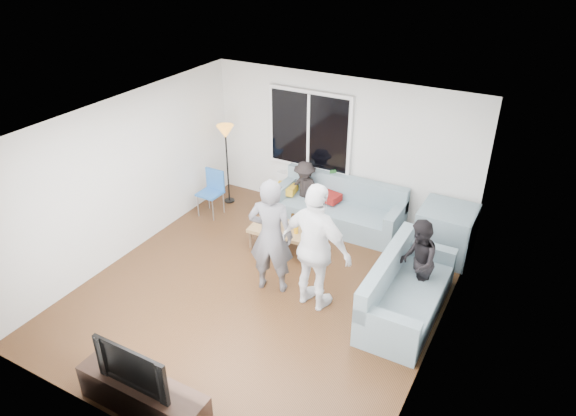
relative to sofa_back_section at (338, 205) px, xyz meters
The scene contains 31 objects.
floor 2.32m from the sofa_back_section, 94.98° to the right, with size 5.00×5.50×0.04m, color #56351C.
ceiling 3.16m from the sofa_back_section, 94.98° to the right, with size 5.00×5.50×0.04m, color white.
wall_back 1.03m from the sofa_back_section, 111.57° to the left, with size 5.00×0.04×2.60m, color silver.
wall_front 5.12m from the sofa_back_section, 92.25° to the right, with size 5.00×0.04×2.60m, color silver.
wall_left 3.65m from the sofa_back_section, 140.13° to the right, with size 0.04×5.50×2.60m, color silver.
wall_right 3.36m from the sofa_back_section, 44.35° to the right, with size 0.04×5.50×2.60m, color silver.
window_frame 1.44m from the sofa_back_section, 152.23° to the left, with size 1.62×0.06×1.47m, color white.
window_glass 1.43m from the sofa_back_section, 154.53° to the left, with size 1.50×0.02×1.35m, color black.
window_mullion 1.43m from the sofa_back_section, 155.12° to the left, with size 0.05×0.03×1.35m, color white.
radiator 0.89m from the sofa_back_section, 154.53° to the left, with size 1.30×0.12×0.62m, color silver.
potted_plant 0.58m from the sofa_back_section, 130.36° to the left, with size 0.18×0.14×0.32m, color #265D25.
vase 1.24m from the sofa_back_section, 163.12° to the left, with size 0.16×0.16×0.17m, color silver.
sofa_back_section is the anchor object (origin of this frame).
sofa_right_section 2.50m from the sofa_back_section, 43.28° to the right, with size 0.85×2.00×0.85m, color gray, non-canonical shape.
sofa_corner 1.91m from the sofa_back_section, ahead, with size 0.85×0.85×0.85m, color gray.
cushion_yellow 1.05m from the sofa_back_section, behind, with size 0.38×0.32×0.14m, color gold.
cushion_red 0.22m from the sofa_back_section, 162.68° to the left, with size 0.36×0.30×0.13m, color maroon.
coffee_table 1.23m from the sofa_back_section, 113.45° to the right, with size 1.10×0.60×0.40m, color #A57950.
pitcher 1.35m from the sofa_back_section, 115.56° to the right, with size 0.17×0.17×0.17m, color maroon.
side_chair 2.37m from the sofa_back_section, 161.65° to the right, with size 0.40×0.40×0.86m, color #2862B0, non-canonical shape.
floor_lamp 2.28m from the sofa_back_section, behind, with size 0.32×0.32×1.56m, color orange, non-canonical shape.
player_left 2.18m from the sofa_back_section, 93.39° to the right, with size 0.66×0.43×1.80m, color #56555B.
player_right 2.32m from the sofa_back_section, 74.29° to the right, with size 1.12×0.47×1.91m, color white.
spectator_right 2.30m from the sofa_back_section, 37.30° to the right, with size 0.63×0.49×1.30m, color black.
spectator_back 0.70m from the sofa_back_section, behind, with size 0.71×0.41×1.10m, color black.
tv_console 4.78m from the sofa_back_section, 92.81° to the right, with size 1.60×0.40×0.44m, color #301F18.
television 4.78m from the sofa_back_section, 92.81° to the right, with size 0.97×0.13×0.56m, color black.
bottle_c 1.01m from the sofa_back_section, 114.64° to the right, with size 0.07×0.07×0.18m, color black.
bottle_e 1.05m from the sofa_back_section, 97.62° to the right, with size 0.07×0.07×0.23m, color black.
bottle_b 1.34m from the sofa_back_section, 117.60° to the right, with size 0.08×0.08×0.25m, color #208B19.
bottle_d 1.18m from the sofa_back_section, 101.27° to the right, with size 0.07×0.07×0.27m, color #FFB016.
Camera 1 is at (3.33, -5.31, 4.86)m, focal length 32.61 mm.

